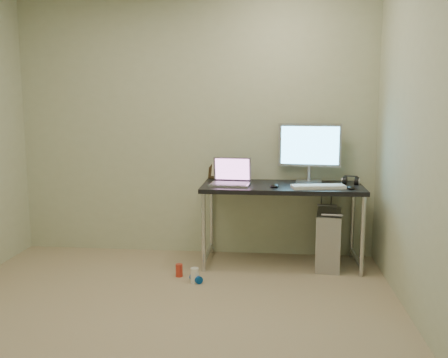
% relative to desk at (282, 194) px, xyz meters
% --- Properties ---
extents(floor, '(3.50, 3.50, 0.00)m').
position_rel_desk_xyz_m(floor, '(-0.86, -1.43, -0.66)').
color(floor, tan).
rests_on(floor, ground).
extents(wall_back, '(3.50, 0.02, 2.50)m').
position_rel_desk_xyz_m(wall_back, '(-0.86, 0.32, 0.59)').
color(wall_back, beige).
rests_on(wall_back, ground).
extents(wall_right, '(0.02, 3.50, 2.50)m').
position_rel_desk_xyz_m(wall_right, '(0.89, -1.43, 0.59)').
color(wall_right, beige).
rests_on(wall_right, ground).
extents(desk, '(1.46, 0.64, 0.75)m').
position_rel_desk_xyz_m(desk, '(0.00, 0.00, 0.00)').
color(desk, black).
rests_on(desk, ground).
extents(tower_computer, '(0.27, 0.51, 0.54)m').
position_rel_desk_xyz_m(tower_computer, '(0.43, -0.03, -0.41)').
color(tower_computer, '#A5A5AA').
rests_on(tower_computer, ground).
extents(cable_a, '(0.01, 0.16, 0.69)m').
position_rel_desk_xyz_m(cable_a, '(0.38, 0.27, -0.26)').
color(cable_a, black).
rests_on(cable_a, ground).
extents(cable_b, '(0.02, 0.11, 0.71)m').
position_rel_desk_xyz_m(cable_b, '(0.47, 0.25, -0.28)').
color(cable_b, black).
rests_on(cable_b, ground).
extents(can_red, '(0.08, 0.08, 0.11)m').
position_rel_desk_xyz_m(can_red, '(-0.88, -0.44, -0.61)').
color(can_red, red).
rests_on(can_red, ground).
extents(can_white, '(0.08, 0.08, 0.13)m').
position_rel_desk_xyz_m(can_white, '(-0.73, -0.58, -0.60)').
color(can_white, white).
rests_on(can_white, ground).
extents(can_blue, '(0.13, 0.13, 0.07)m').
position_rel_desk_xyz_m(can_blue, '(-0.71, -0.57, -0.63)').
color(can_blue, '#0A459E').
rests_on(can_blue, ground).
extents(laptop, '(0.37, 0.31, 0.25)m').
position_rel_desk_xyz_m(laptop, '(-0.47, -0.02, 0.14)').
color(laptop, '#B1B1B9').
rests_on(laptop, desk).
extents(monitor, '(0.59, 0.20, 0.55)m').
position_rel_desk_xyz_m(monitor, '(0.26, 0.21, 0.41)').
color(monitor, '#B1B1B9').
rests_on(monitor, desk).
extents(keyboard, '(0.49, 0.23, 0.03)m').
position_rel_desk_xyz_m(keyboard, '(0.32, -0.15, 0.10)').
color(keyboard, white).
rests_on(keyboard, desk).
extents(mouse_right, '(0.08, 0.11, 0.04)m').
position_rel_desk_xyz_m(mouse_right, '(0.59, -0.17, 0.10)').
color(mouse_right, black).
rests_on(mouse_right, desk).
extents(mouse_left, '(0.09, 0.13, 0.04)m').
position_rel_desk_xyz_m(mouse_left, '(-0.07, -0.14, 0.11)').
color(mouse_left, black).
rests_on(mouse_left, desk).
extents(headphones, '(0.17, 0.10, 0.10)m').
position_rel_desk_xyz_m(headphones, '(0.63, 0.11, 0.11)').
color(headphones, black).
rests_on(headphones, desk).
extents(picture_frame, '(0.26, 0.13, 0.20)m').
position_rel_desk_xyz_m(picture_frame, '(-0.60, 0.29, 0.19)').
color(picture_frame, black).
rests_on(picture_frame, desk).
extents(webcam, '(0.05, 0.04, 0.12)m').
position_rel_desk_xyz_m(webcam, '(-0.44, 0.29, 0.17)').
color(webcam, silver).
rests_on(webcam, desk).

